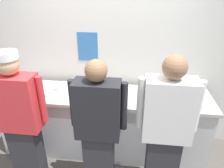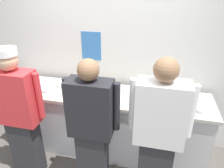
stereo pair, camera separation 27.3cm
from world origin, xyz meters
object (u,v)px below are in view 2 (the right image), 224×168
Objects in this scene: chef_far_right at (158,134)px; squeeze_bottle_primary at (92,86)px; plate_stack_front at (112,97)px; deli_cup at (93,84)px; ramekin_orange_sauce at (61,86)px; chef_near_left at (20,114)px; chef_center at (91,127)px; sheet_tray at (39,86)px; ramekin_yellow_sauce at (201,111)px; ramekin_red_sauce at (125,90)px; mixing_bowl_steel at (177,98)px.

squeeze_bottle_primary is at bearing 144.26° from chef_far_right.
deli_cup is at bearing 141.71° from plate_stack_front.
chef_far_right is 1.56m from ramekin_orange_sauce.
chef_center is at bearing -0.54° from chef_near_left.
squeeze_bottle_primary reaches higher than sheet_tray.
chef_far_right is 3.64× the size of sheet_tray.
ramekin_red_sauce is at bearing 161.46° from ramekin_yellow_sauce.
chef_center reaches higher than ramekin_red_sauce.
ramekin_yellow_sauce is at bearing 21.98° from chef_center.
squeeze_bottle_primary is at bearing 106.76° from chef_center.
chef_near_left is 20.77× the size of ramekin_red_sauce.
mixing_bowl_steel reaches higher than ramekin_orange_sauce.
chef_near_left is 1.04m from deli_cup.
plate_stack_front is 0.81m from mixing_bowl_steel.
chef_far_right is 8.72× the size of plate_stack_front.
ramekin_red_sauce is at bearing 6.16° from sheet_tray.
deli_cup is (0.77, 0.18, 0.03)m from sheet_tray.
chef_center is 18.40× the size of ramekin_yellow_sauce.
ramekin_orange_sauce is 0.46m from deli_cup.
ramekin_yellow_sauce is (0.26, -0.18, -0.04)m from mixing_bowl_steel.
mixing_bowl_steel is 1.68× the size of squeeze_bottle_primary.
chef_center is 0.82m from ramekin_red_sauce.
ramekin_yellow_sauce is (1.06, -0.09, -0.00)m from plate_stack_front.
squeeze_bottle_primary is (0.81, 0.00, 0.08)m from sheet_tray.
mixing_bowl_steel is 1.60m from ramekin_orange_sauce.
chef_far_right reaches higher than ramekin_red_sauce.
chef_center reaches higher than ramekin_yellow_sauce.
squeeze_bottle_primary is at bearing -6.35° from ramekin_orange_sauce.
ramekin_red_sauce is 0.98m from ramekin_yellow_sauce.
chef_center is 15.03× the size of ramekin_orange_sauce.
chef_near_left is 0.95m from squeeze_bottle_primary.
plate_stack_front is (0.98, 0.55, 0.06)m from chef_near_left.
ramekin_red_sauce is at bearing 73.30° from chef_center.
squeeze_bottle_primary is 2.14× the size of ramekin_yellow_sauce.
chef_center reaches higher than deli_cup.
mixing_bowl_steel is 3.61× the size of ramekin_yellow_sauce.
chef_center is 20.26× the size of ramekin_red_sauce.
mixing_bowl_steel is 0.69m from ramekin_red_sauce.
chef_near_left is at bearing 179.82° from chef_far_right.
chef_far_right is 1.12m from squeeze_bottle_primary.
mixing_bowl_steel is at bearing 72.61° from chef_far_right.
chef_center reaches higher than mixing_bowl_steel.
deli_cup reaches higher than ramekin_yellow_sauce.
ramekin_orange_sauce is at bearing 178.08° from mixing_bowl_steel.
chef_near_left is 2.10m from ramekin_yellow_sauce.
ramekin_red_sauce is at bearing 4.73° from ramekin_orange_sauce.
plate_stack_front is 2.42× the size of ramekin_red_sauce.
squeeze_bottle_primary is (-0.90, 0.65, 0.12)m from chef_far_right.
mixing_bowl_steel is at bearing 35.72° from chef_center.
chef_near_left is 0.88m from chef_center.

